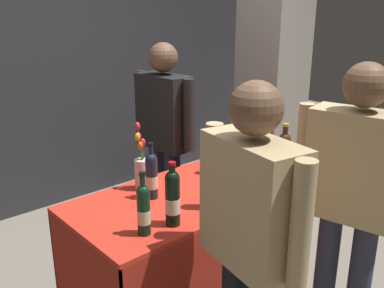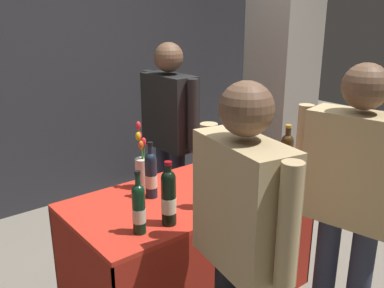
{
  "view_description": "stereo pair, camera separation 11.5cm",
  "coord_description": "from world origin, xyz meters",
  "px_view_note": "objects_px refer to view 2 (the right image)",
  "views": [
    {
      "loc": [
        -1.56,
        -1.75,
        1.83
      ],
      "look_at": [
        0.0,
        0.0,
        1.08
      ],
      "focal_mm": 39.66,
      "sensor_mm": 36.0,
      "label": 1
    },
    {
      "loc": [
        -1.47,
        -1.82,
        1.83
      ],
      "look_at": [
        0.0,
        0.0,
        1.08
      ],
      "focal_mm": 39.66,
      "sensor_mm": 36.0,
      "label": 2
    }
  ],
  "objects_px": {
    "vendor_presenter": "(170,126)",
    "wine_glass_mid": "(266,174)",
    "tasting_table": "(192,227)",
    "flower_vase": "(142,167)",
    "concrete_pillar": "(283,51)",
    "wine_glass_near_vendor": "(210,160)",
    "featured_wine_bottle": "(206,182)",
    "taster_foreground_right": "(352,191)",
    "display_bottle_0": "(169,197)"
  },
  "relations": [
    {
      "from": "concrete_pillar",
      "to": "vendor_presenter",
      "type": "xyz_separation_m",
      "value": [
        -1.26,
        0.03,
        -0.5
      ]
    },
    {
      "from": "featured_wine_bottle",
      "to": "taster_foreground_right",
      "type": "xyz_separation_m",
      "value": [
        0.45,
        -0.6,
        0.03
      ]
    },
    {
      "from": "tasting_table",
      "to": "wine_glass_near_vendor",
      "type": "relative_size",
      "value": 11.08
    },
    {
      "from": "wine_glass_mid",
      "to": "vendor_presenter",
      "type": "height_order",
      "value": "vendor_presenter"
    },
    {
      "from": "taster_foreground_right",
      "to": "tasting_table",
      "type": "bearing_deg",
      "value": 12.66
    },
    {
      "from": "taster_foreground_right",
      "to": "wine_glass_mid",
      "type": "bearing_deg",
      "value": -10.3
    },
    {
      "from": "flower_vase",
      "to": "taster_foreground_right",
      "type": "xyz_separation_m",
      "value": [
        0.57,
        -1.05,
        0.05
      ]
    },
    {
      "from": "tasting_table",
      "to": "wine_glass_mid",
      "type": "height_order",
      "value": "wine_glass_mid"
    },
    {
      "from": "display_bottle_0",
      "to": "vendor_presenter",
      "type": "relative_size",
      "value": 0.21
    },
    {
      "from": "tasting_table",
      "to": "taster_foreground_right",
      "type": "height_order",
      "value": "taster_foreground_right"
    },
    {
      "from": "vendor_presenter",
      "to": "taster_foreground_right",
      "type": "xyz_separation_m",
      "value": [
        -0.01,
        -1.56,
        0.0
      ]
    },
    {
      "from": "wine_glass_near_vendor",
      "to": "concrete_pillar",
      "type": "bearing_deg",
      "value": 22.37
    },
    {
      "from": "display_bottle_0",
      "to": "wine_glass_near_vendor",
      "type": "height_order",
      "value": "display_bottle_0"
    },
    {
      "from": "concrete_pillar",
      "to": "vendor_presenter",
      "type": "bearing_deg",
      "value": 178.79
    },
    {
      "from": "wine_glass_near_vendor",
      "to": "vendor_presenter",
      "type": "xyz_separation_m",
      "value": [
        0.1,
        0.59,
        0.09
      ]
    },
    {
      "from": "tasting_table",
      "to": "flower_vase",
      "type": "xyz_separation_m",
      "value": [
        -0.2,
        0.23,
        0.38
      ]
    },
    {
      "from": "flower_vase",
      "to": "featured_wine_bottle",
      "type": "bearing_deg",
      "value": -74.75
    },
    {
      "from": "featured_wine_bottle",
      "to": "flower_vase",
      "type": "xyz_separation_m",
      "value": [
        -0.12,
        0.45,
        -0.02
      ]
    },
    {
      "from": "wine_glass_near_vendor",
      "to": "featured_wine_bottle",
      "type": "bearing_deg",
      "value": -133.69
    },
    {
      "from": "concrete_pillar",
      "to": "wine_glass_mid",
      "type": "height_order",
      "value": "concrete_pillar"
    },
    {
      "from": "tasting_table",
      "to": "wine_glass_near_vendor",
      "type": "distance_m",
      "value": 0.46
    },
    {
      "from": "featured_wine_bottle",
      "to": "wine_glass_near_vendor",
      "type": "distance_m",
      "value": 0.51
    },
    {
      "from": "display_bottle_0",
      "to": "wine_glass_near_vendor",
      "type": "bearing_deg",
      "value": 32.15
    },
    {
      "from": "concrete_pillar",
      "to": "flower_vase",
      "type": "distance_m",
      "value": 1.98
    },
    {
      "from": "wine_glass_near_vendor",
      "to": "taster_foreground_right",
      "type": "distance_m",
      "value": 0.98
    },
    {
      "from": "vendor_presenter",
      "to": "wine_glass_mid",
      "type": "bearing_deg",
      "value": -3.0
    },
    {
      "from": "vendor_presenter",
      "to": "tasting_table",
      "type": "bearing_deg",
      "value": -28.88
    },
    {
      "from": "tasting_table",
      "to": "flower_vase",
      "type": "distance_m",
      "value": 0.49
    },
    {
      "from": "wine_glass_near_vendor",
      "to": "wine_glass_mid",
      "type": "height_order",
      "value": "wine_glass_mid"
    },
    {
      "from": "display_bottle_0",
      "to": "wine_glass_near_vendor",
      "type": "xyz_separation_m",
      "value": [
        0.62,
        0.39,
        -0.06
      ]
    },
    {
      "from": "flower_vase",
      "to": "vendor_presenter",
      "type": "height_order",
      "value": "vendor_presenter"
    },
    {
      "from": "tasting_table",
      "to": "wine_glass_near_vendor",
      "type": "xyz_separation_m",
      "value": [
        0.28,
        0.15,
        0.34
      ]
    },
    {
      "from": "concrete_pillar",
      "to": "wine_glass_near_vendor",
      "type": "xyz_separation_m",
      "value": [
        -1.36,
        -0.56,
        -0.59
      ]
    },
    {
      "from": "concrete_pillar",
      "to": "wine_glass_mid",
      "type": "xyz_separation_m",
      "value": [
        -1.28,
        -0.98,
        -0.58
      ]
    },
    {
      "from": "tasting_table",
      "to": "wine_glass_mid",
      "type": "xyz_separation_m",
      "value": [
        0.36,
        -0.27,
        0.35
      ]
    },
    {
      "from": "concrete_pillar",
      "to": "wine_glass_near_vendor",
      "type": "relative_size",
      "value": 21.64
    },
    {
      "from": "display_bottle_0",
      "to": "taster_foreground_right",
      "type": "relative_size",
      "value": 0.21
    },
    {
      "from": "tasting_table",
      "to": "taster_foreground_right",
      "type": "distance_m",
      "value": 1.0
    },
    {
      "from": "wine_glass_mid",
      "to": "taster_foreground_right",
      "type": "xyz_separation_m",
      "value": [
        0.01,
        -0.55,
        0.08
      ]
    },
    {
      "from": "concrete_pillar",
      "to": "display_bottle_0",
      "type": "distance_m",
      "value": 2.26
    },
    {
      "from": "concrete_pillar",
      "to": "tasting_table",
      "type": "relative_size",
      "value": 1.95
    },
    {
      "from": "tasting_table",
      "to": "flower_vase",
      "type": "bearing_deg",
      "value": 130.77
    },
    {
      "from": "featured_wine_bottle",
      "to": "wine_glass_near_vendor",
      "type": "relative_size",
      "value": 2.56
    },
    {
      "from": "concrete_pillar",
      "to": "featured_wine_bottle",
      "type": "xyz_separation_m",
      "value": [
        -1.72,
        -0.93,
        -0.53
      ]
    },
    {
      "from": "wine_glass_mid",
      "to": "vendor_presenter",
      "type": "relative_size",
      "value": 0.09
    },
    {
      "from": "display_bottle_0",
      "to": "tasting_table",
      "type": "bearing_deg",
      "value": 34.88
    },
    {
      "from": "wine_glass_near_vendor",
      "to": "wine_glass_mid",
      "type": "bearing_deg",
      "value": -79.01
    },
    {
      "from": "wine_glass_mid",
      "to": "flower_vase",
      "type": "distance_m",
      "value": 0.75
    },
    {
      "from": "wine_glass_mid",
      "to": "taster_foreground_right",
      "type": "height_order",
      "value": "taster_foreground_right"
    },
    {
      "from": "concrete_pillar",
      "to": "vendor_presenter",
      "type": "relative_size",
      "value": 1.83
    }
  ]
}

